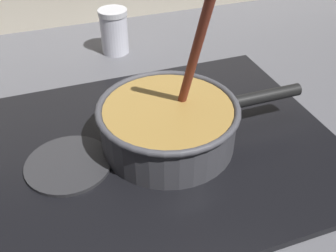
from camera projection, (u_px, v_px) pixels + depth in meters
name	position (u px, v px, depth m)	size (l,w,h in m)	color
hob_plate	(168.00, 145.00, 0.67)	(0.56, 0.48, 0.01)	black
burner_ring	(168.00, 141.00, 0.66)	(0.19, 0.19, 0.01)	#592D0C
spare_burner	(69.00, 164.00, 0.62)	(0.14, 0.14, 0.01)	#262628
cooking_pan	(169.00, 123.00, 0.64)	(0.36, 0.23, 0.30)	#38383D
condiment_jar	(114.00, 31.00, 0.92)	(0.07, 0.07, 0.11)	silver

